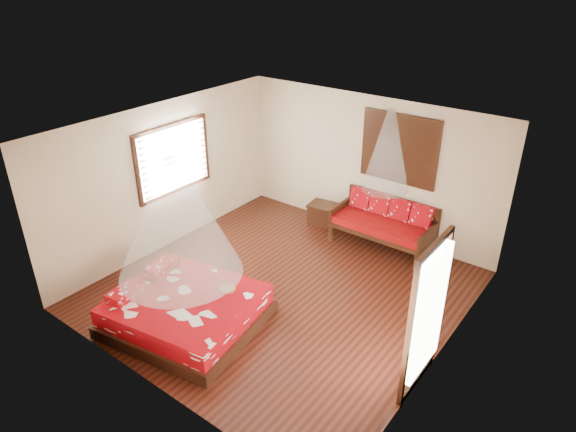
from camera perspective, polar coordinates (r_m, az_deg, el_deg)
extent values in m
cube|color=black|center=(8.86, -0.64, -8.23)|extent=(5.50, 5.50, 0.02)
cube|color=silver|center=(7.59, -0.75, 9.43)|extent=(5.50, 5.50, 0.02)
cube|color=beige|center=(9.91, -13.47, 4.31)|extent=(0.02, 5.50, 2.80)
cube|color=beige|center=(7.01, 17.57, -6.30)|extent=(0.02, 5.50, 2.80)
cube|color=beige|center=(10.26, 8.82, 5.54)|extent=(5.50, 0.02, 2.80)
cube|color=beige|center=(6.49, -15.95, -8.99)|extent=(5.50, 0.02, 2.80)
cube|color=black|center=(8.22, -11.13, -11.09)|extent=(2.41, 2.24, 0.20)
cube|color=#9B050D|center=(8.07, -11.29, -9.69)|extent=(2.30, 2.13, 0.30)
cube|color=#9B050D|center=(8.17, -17.63, -8.13)|extent=(0.39, 0.60, 0.14)
cube|color=#9B050D|center=(8.64, -13.92, -5.50)|extent=(0.39, 0.60, 0.14)
cube|color=black|center=(10.22, 4.82, -1.68)|extent=(0.08, 0.08, 0.42)
cube|color=black|center=(9.52, 14.10, -4.82)|extent=(0.08, 0.08, 0.42)
cube|color=black|center=(10.78, 6.95, -0.16)|extent=(0.08, 0.08, 0.42)
cube|color=black|center=(10.12, 15.83, -3.00)|extent=(0.08, 0.08, 0.42)
cube|color=black|center=(10.04, 10.37, -1.51)|extent=(1.94, 0.86, 0.08)
cube|color=#840604|center=(9.99, 10.43, -0.95)|extent=(1.88, 0.80, 0.14)
cube|color=black|center=(10.23, 11.53, 0.76)|extent=(1.94, 0.06, 0.55)
cube|color=black|center=(10.36, 5.90, 0.74)|extent=(0.06, 0.86, 0.30)
cube|color=black|center=(9.65, 15.33, -2.24)|extent=(0.06, 0.86, 0.30)
cube|color=#9B050D|center=(10.35, 8.09, 1.97)|extent=(0.41, 0.20, 0.43)
cube|color=#9B050D|center=(10.17, 10.19, 1.33)|extent=(0.41, 0.20, 0.43)
cube|color=#9B050D|center=(10.01, 12.37, 0.68)|extent=(0.41, 0.20, 0.43)
cube|color=#9B050D|center=(9.86, 14.61, 0.00)|extent=(0.41, 0.20, 0.43)
cube|color=black|center=(10.85, 4.04, 0.09)|extent=(0.65, 0.51, 0.39)
cube|color=black|center=(10.76, 4.08, 1.14)|extent=(0.70, 0.55, 0.05)
cube|color=black|center=(9.78, 12.26, 7.29)|extent=(1.52, 0.06, 1.32)
cube|color=black|center=(9.77, 12.24, 7.28)|extent=(1.35, 0.04, 1.10)
cube|color=black|center=(9.89, -12.62, 6.23)|extent=(0.08, 1.74, 1.34)
cube|color=white|center=(9.86, -12.47, 6.19)|extent=(0.04, 1.54, 1.10)
cube|color=black|center=(6.75, 14.96, -11.01)|extent=(0.08, 1.02, 2.16)
cube|color=white|center=(6.69, 14.91, -10.27)|extent=(0.03, 0.82, 1.70)
cylinder|color=brown|center=(8.03, -6.76, -8.02)|extent=(0.25, 0.25, 0.03)
cone|color=white|center=(7.29, -12.34, -0.18)|extent=(1.79, 1.79, 1.80)
cone|color=white|center=(9.35, 11.05, 7.13)|extent=(0.86, 0.86, 1.50)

